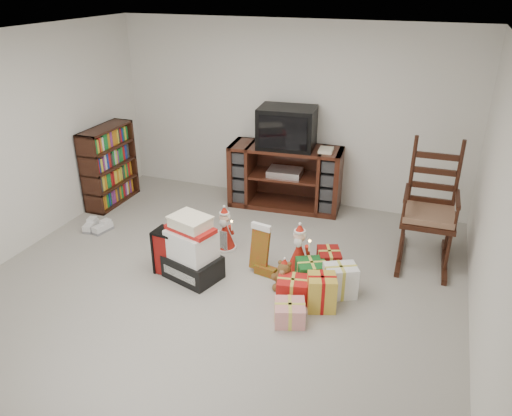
{
  "coord_description": "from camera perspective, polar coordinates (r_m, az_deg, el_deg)",
  "views": [
    {
      "loc": [
        1.94,
        -4.01,
        3.01
      ],
      "look_at": [
        0.21,
        0.6,
        0.69
      ],
      "focal_mm": 35.0,
      "sensor_mm": 36.0,
      "label": 1
    }
  ],
  "objects": [
    {
      "name": "tv_stand",
      "position": [
        6.98,
        3.36,
        3.58
      ],
      "size": [
        1.58,
        0.67,
        0.88
      ],
      "rotation": [
        0.0,
        0.0,
        0.08
      ],
      "color": "#451A13",
      "rests_on": "floor"
    },
    {
      "name": "santa_figurine",
      "position": [
        5.53,
        4.92,
        -5.15
      ],
      "size": [
        0.29,
        0.27,
        0.59
      ],
      "color": "#B01F13",
      "rests_on": "floor"
    },
    {
      "name": "sneaker_pair",
      "position": [
        6.76,
        -17.75,
        -2.07
      ],
      "size": [
        0.35,
        0.3,
        0.1
      ],
      "rotation": [
        0.0,
        0.0,
        0.05
      ],
      "color": "silver",
      "rests_on": "floor"
    },
    {
      "name": "red_suitcase",
      "position": [
        5.51,
        -9.39,
        -5.09
      ],
      "size": [
        0.41,
        0.24,
        0.61
      ],
      "rotation": [
        0.0,
        0.0,
        -0.09
      ],
      "color": "maroon",
      "rests_on": "floor"
    },
    {
      "name": "teddy_bear",
      "position": [
        5.28,
        3.28,
        -7.77
      ],
      "size": [
        0.21,
        0.19,
        0.32
      ],
      "color": "brown",
      "rests_on": "floor"
    },
    {
      "name": "bookshelf",
      "position": [
        7.36,
        -16.41,
        4.52
      ],
      "size": [
        0.3,
        0.91,
        1.11
      ],
      "color": "#34180E",
      "rests_on": "floor"
    },
    {
      "name": "crt_television",
      "position": [
        6.74,
        3.54,
        9.16
      ],
      "size": [
        0.79,
        0.61,
        0.55
      ],
      "rotation": [
        0.0,
        0.0,
        0.1
      ],
      "color": "black",
      "rests_on": "tv_stand"
    },
    {
      "name": "gift_pile",
      "position": [
        5.4,
        -7.31,
        -4.98
      ],
      "size": [
        0.67,
        0.56,
        0.72
      ],
      "rotation": [
        0.0,
        0.0,
        -0.3
      ],
      "color": "black",
      "rests_on": "floor"
    },
    {
      "name": "room",
      "position": [
        4.8,
        -4.91,
        3.55
      ],
      "size": [
        5.01,
        5.01,
        2.51
      ],
      "color": "#ADA89F",
      "rests_on": "ground"
    },
    {
      "name": "rocking_chair",
      "position": [
        5.96,
        19.07,
        -1.21
      ],
      "size": [
        0.61,
        0.98,
        1.45
      ],
      "rotation": [
        0.0,
        0.0,
        0.03
      ],
      "color": "#34180E",
      "rests_on": "floor"
    },
    {
      "name": "mrs_claus_figurine",
      "position": [
        5.95,
        -3.57,
        -2.85
      ],
      "size": [
        0.27,
        0.26,
        0.56
      ],
      "color": "#B01F13",
      "rests_on": "floor"
    },
    {
      "name": "stocking",
      "position": [
        5.47,
        0.45,
        -4.61
      ],
      "size": [
        0.29,
        0.16,
        0.58
      ],
      "primitive_type": null,
      "rotation": [
        0.0,
        0.0,
        -0.18
      ],
      "color": "#0E7F11",
      "rests_on": "floor"
    },
    {
      "name": "gift_cluster",
      "position": [
        5.18,
        6.65,
        -8.61
      ],
      "size": [
        0.82,
        1.15,
        0.28
      ],
      "color": "red",
      "rests_on": "floor"
    }
  ]
}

